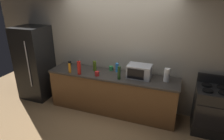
{
  "coord_description": "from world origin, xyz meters",
  "views": [
    {
      "loc": [
        1.34,
        -3.21,
        2.55
      ],
      "look_at": [
        0.0,
        0.4,
        1.0
      ],
      "focal_mm": 31.22,
      "sensor_mm": 36.0,
      "label": 1
    }
  ],
  "objects": [
    {
      "name": "bottle_olive_oil",
      "position": [
        -0.44,
        0.46,
        1.01
      ],
      "size": [
        0.08,
        0.08,
        0.23
      ],
      "primitive_type": "cylinder",
      "color": "#4C6B19",
      "rests_on": "counter_run"
    },
    {
      "name": "mug_green",
      "position": [
        -0.1,
        0.62,
        0.95
      ],
      "size": [
        0.09,
        0.09,
        0.1
      ],
      "primitive_type": "cylinder",
      "color": "#2D8C47",
      "rests_on": "counter_run"
    },
    {
      "name": "microwave",
      "position": [
        0.58,
        0.45,
        1.04
      ],
      "size": [
        0.48,
        0.35,
        0.27
      ],
      "color": "#B7BABF",
      "rests_on": "counter_run"
    },
    {
      "name": "bottle_hot_sauce",
      "position": [
        -0.66,
        0.17,
        1.05
      ],
      "size": [
        0.08,
        0.08,
        0.29
      ],
      "primitive_type": "cylinder",
      "color": "red",
      "rests_on": "counter_run"
    },
    {
      "name": "mug_black",
      "position": [
        -1.16,
        0.59,
        0.94
      ],
      "size": [
        0.08,
        0.08,
        0.09
      ],
      "primitive_type": "cylinder",
      "color": "black",
      "rests_on": "counter_run"
    },
    {
      "name": "stove_range",
      "position": [
        2.0,
        0.4,
        0.46
      ],
      "size": [
        0.6,
        0.61,
        1.08
      ],
      "color": "black",
      "rests_on": "ground_plane"
    },
    {
      "name": "refrigerator",
      "position": [
        -2.05,
        0.4,
        0.9
      ],
      "size": [
        0.72,
        0.73,
        1.8
      ],
      "color": "black",
      "rests_on": "ground_plane"
    },
    {
      "name": "bottle_dish_soap",
      "position": [
        -0.91,
        0.18,
        1.0
      ],
      "size": [
        0.06,
        0.06,
        0.2
      ],
      "primitive_type": "cylinder",
      "color": "orange",
      "rests_on": "counter_run"
    },
    {
      "name": "counter_run",
      "position": [
        0.0,
        0.4,
        0.45
      ],
      "size": [
        2.84,
        0.64,
        0.9
      ],
      "color": "brown",
      "rests_on": "ground_plane"
    },
    {
      "name": "mug_red",
      "position": [
        -0.27,
        0.22,
        0.95
      ],
      "size": [
        0.09,
        0.09,
        0.1
      ],
      "primitive_type": "cylinder",
      "color": "red",
      "rests_on": "counter_run"
    },
    {
      "name": "bottle_wine",
      "position": [
        0.22,
        0.22,
        1.03
      ],
      "size": [
        0.06,
        0.06,
        0.27
      ],
      "primitive_type": "cylinder",
      "color": "#1E3F19",
      "rests_on": "counter_run"
    },
    {
      "name": "back_wall",
      "position": [
        0.0,
        0.81,
        1.35
      ],
      "size": [
        6.4,
        0.1,
        2.7
      ],
      "primitive_type": "cube",
      "color": "#B2A893",
      "rests_on": "ground_plane"
    },
    {
      "name": "paper_towel_roll",
      "position": [
        1.13,
        0.45,
        1.04
      ],
      "size": [
        0.12,
        0.12,
        0.27
      ],
      "primitive_type": "cylinder",
      "color": "white",
      "rests_on": "counter_run"
    },
    {
      "name": "ground_plane",
      "position": [
        0.0,
        0.0,
        0.0
      ],
      "size": [
        8.0,
        8.0,
        0.0
      ],
      "primitive_type": "plane",
      "color": "#A87F51"
    },
    {
      "name": "bottle_spray_cleaner",
      "position": [
        0.05,
        0.58,
        1.0
      ],
      "size": [
        0.07,
        0.07,
        0.2
      ],
      "primitive_type": "cylinder",
      "color": "#338CE5",
      "rests_on": "counter_run"
    }
  ]
}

